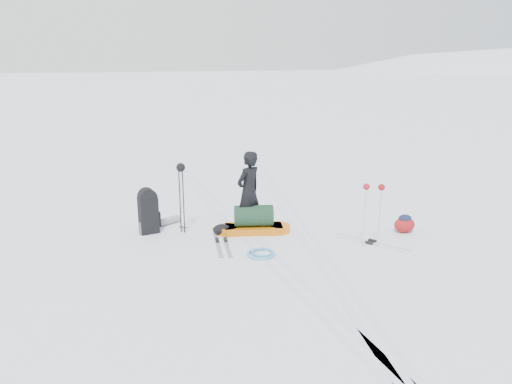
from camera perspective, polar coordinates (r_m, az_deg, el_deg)
The scene contains 14 objects.
ground at distance 9.90m, azimuth -0.35°, elevation -5.63°, with size 200.00×200.00×0.00m, color white.
snow_hill_backdrop at distance 134.74m, azimuth 16.40°, elevation -17.82°, with size 359.50×192.00×162.45m.
ski_tracks at distance 10.85m, azimuth 1.47°, elevation -3.68°, with size 3.38×17.97×0.01m.
skier at distance 10.22m, azimuth -0.85°, elevation 0.04°, with size 0.62×0.40×1.69m, color black.
pulk_sled at distance 10.29m, azimuth -0.27°, elevation -3.47°, with size 1.58×0.73×0.58m.
expedition_rucksack at distance 10.50m, azimuth -11.93°, elevation -2.20°, with size 0.92×0.77×0.95m.
ski_poles_black at distance 10.15m, azimuth -8.57°, elevation 1.83°, with size 0.18×0.18×1.47m.
ski_poles_silver at distance 9.54m, azimuth 13.28°, elevation -0.26°, with size 0.37×0.24×1.25m.
touring_skis_grey at distance 9.89m, azimuth -3.98°, elevation -5.61°, with size 0.44×1.67×0.06m.
touring_skis_white at distance 10.03m, azimuth 12.96°, elevation -5.68°, with size 1.11×1.41×0.06m.
rope_coil at distance 9.23m, azimuth 0.62°, elevation -7.02°, with size 0.69×0.69×0.06m.
small_daypack at distance 10.77m, azimuth 16.62°, elevation -3.49°, with size 0.52×0.45×0.38m.
thermos_pair at distance 10.53m, azimuth -12.63°, elevation -3.87°, with size 0.24×0.25×0.31m.
stuff_sack at distance 10.25m, azimuth -3.97°, elevation -4.27°, with size 0.41×0.36×0.22m.
Camera 1 is at (-2.56, -8.87, 3.57)m, focal length 35.00 mm.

